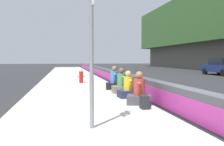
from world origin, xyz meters
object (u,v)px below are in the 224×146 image
route_sign_post (92,32)px  seated_person_middle (128,89)px  fire_hydrant (81,76)px  parked_car_fourth (221,67)px  seated_person_foreground (139,94)px  backpack (145,102)px  seated_person_far (114,82)px  seated_person_rear (121,85)px

route_sign_post → seated_person_middle: size_ratio=3.45×
fire_hydrant → parked_car_fourth: size_ratio=0.19×
parked_car_fourth → fire_hydrant: bearing=114.7°
seated_person_foreground → fire_hydrant: bearing=10.4°
backpack → parked_car_fourth: 19.93m
route_sign_post → parked_car_fourth: bearing=-41.6°
fire_hydrant → seated_person_far: bearing=-158.0°
route_sign_post → fire_hydrant: (10.12, -0.45, -1.62)m
seated_person_foreground → parked_car_fourth: size_ratio=0.24×
fire_hydrant → seated_person_foreground: (-7.60, -1.40, -0.11)m
seated_person_middle → seated_person_foreground: bearing=180.0°
seated_person_far → backpack: 4.91m
seated_person_foreground → parked_car_fourth: 19.30m
seated_person_foreground → backpack: (-0.79, 0.07, -0.15)m
seated_person_foreground → seated_person_far: 4.12m
route_sign_post → seated_person_rear: (5.29, -1.90, -1.73)m
fire_hydrant → backpack: fire_hydrant is taller
seated_person_middle → seated_person_rear: seated_person_rear is taller
fire_hydrant → seated_person_rear: (-4.83, -1.45, -0.10)m
backpack → fire_hydrant: bearing=9.0°
seated_person_rear → seated_person_far: (1.35, 0.05, 0.02)m
fire_hydrant → backpack: size_ratio=2.20×
seated_person_middle → seated_person_rear: bearing=-2.2°
route_sign_post → seated_person_rear: bearing=-19.7°
seated_person_rear → seated_person_far: seated_person_far is taller
seated_person_foreground → seated_person_rear: size_ratio=0.99×
fire_hydrant → seated_person_rear: 5.04m
route_sign_post → seated_person_middle: 4.69m
seated_person_rear → backpack: (-3.56, 0.12, -0.15)m
seated_person_rear → parked_car_fourth: bearing=-48.5°
backpack → seated_person_rear: bearing=-1.9°
seated_person_far → parked_car_fourth: (10.12, -13.02, 0.36)m
seated_person_far → route_sign_post: bearing=164.4°
seated_person_middle → seated_person_rear: 1.36m
route_sign_post → seated_person_rear: size_ratio=3.27×
seated_person_far → seated_person_middle: bearing=179.9°
seated_person_middle → seated_person_far: (2.70, -0.01, 0.03)m
seated_person_rear → parked_car_fourth: 17.32m
seated_person_middle → seated_person_far: 2.70m
route_sign_post → seated_person_rear: 5.88m
parked_car_fourth → seated_person_rear: bearing=131.5°
fire_hydrant → seated_person_middle: bearing=-167.2°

